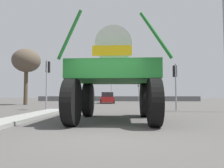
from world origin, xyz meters
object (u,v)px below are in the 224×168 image
at_px(oversize_sprayer, 115,75).
at_px(sedan_ahead, 107,98).
at_px(bare_tree_left, 26,61).
at_px(traffic_signal_far_right, 111,84).
at_px(traffic_signal_near_left, 48,74).
at_px(traffic_signal_far_left, 139,87).
at_px(traffic_signal_near_right, 175,77).

height_order(oversize_sprayer, sedan_ahead, oversize_sprayer).
xyz_separation_m(sedan_ahead, bare_tree_left, (-9.07, -5.09, 4.34)).
height_order(sedan_ahead, traffic_signal_far_right, traffic_signal_far_right).
xyz_separation_m(traffic_signal_near_left, bare_tree_left, (-5.42, 7.81, 2.30)).
bearing_deg(traffic_signal_far_left, sedan_ahead, -131.87).
bearing_deg(traffic_signal_far_right, traffic_signal_far_left, 0.14).
relative_size(oversize_sprayer, traffic_signal_far_left, 1.53).
height_order(traffic_signal_near_right, bare_tree_left, bare_tree_left).
distance_m(traffic_signal_near_right, bare_tree_left, 17.06).
height_order(traffic_signal_near_left, traffic_signal_near_right, traffic_signal_near_left).
bearing_deg(sedan_ahead, bare_tree_left, 113.16).
xyz_separation_m(traffic_signal_near_left, traffic_signal_near_right, (9.53, 0.01, -0.27)).
relative_size(traffic_signal_far_left, traffic_signal_far_right, 0.83).
distance_m(traffic_signal_near_left, traffic_signal_near_right, 9.53).
relative_size(sedan_ahead, traffic_signal_far_right, 1.03).
relative_size(sedan_ahead, traffic_signal_near_left, 1.13).
distance_m(oversize_sprayer, traffic_signal_near_left, 8.00).
bearing_deg(traffic_signal_near_right, bare_tree_left, 152.43).
xyz_separation_m(traffic_signal_far_right, bare_tree_left, (-9.41, -10.47, 2.05)).
xyz_separation_m(traffic_signal_far_left, bare_tree_left, (-13.90, -10.48, 2.57)).
relative_size(oversize_sprayer, sedan_ahead, 1.23).
bearing_deg(traffic_signal_far_right, traffic_signal_near_right, -73.13).
bearing_deg(traffic_signal_near_right, traffic_signal_near_left, -179.97).
relative_size(traffic_signal_near_left, traffic_signal_far_right, 0.91).
xyz_separation_m(oversize_sprayer, bare_tree_left, (-10.68, 13.80, 3.04)).
bearing_deg(traffic_signal_near_right, traffic_signal_far_left, 93.29).
bearing_deg(oversize_sprayer, traffic_signal_near_left, 42.26).
relative_size(sedan_ahead, traffic_signal_far_left, 1.25).
bearing_deg(sedan_ahead, oversize_sprayer, 178.73).
distance_m(traffic_signal_near_left, bare_tree_left, 9.78).
distance_m(oversize_sprayer, sedan_ahead, 19.00).
xyz_separation_m(oversize_sprayer, traffic_signal_far_right, (-1.27, 24.26, 1.00)).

